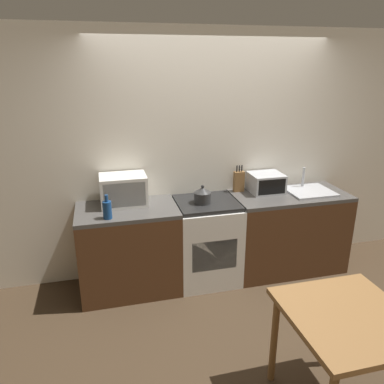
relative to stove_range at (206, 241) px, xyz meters
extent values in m
plane|color=#3D2D1E|center=(0.13, -0.76, -0.45)|extent=(16.00, 16.00, 0.00)
cube|color=silver|center=(0.13, 0.34, 0.85)|extent=(10.00, 0.06, 2.60)
cube|color=#4C2D19|center=(-0.82, 0.00, -0.02)|extent=(0.99, 0.62, 0.86)
cube|color=#474442|center=(-0.82, 0.00, 0.43)|extent=(0.99, 0.62, 0.04)
cube|color=#4C2D19|center=(0.95, 0.00, -0.02)|extent=(1.25, 0.62, 0.86)
cube|color=#474442|center=(0.95, 0.00, 0.43)|extent=(1.25, 0.62, 0.04)
cube|color=silver|center=(0.00, 0.00, -0.02)|extent=(0.65, 0.62, 0.86)
cube|color=black|center=(0.00, 0.00, 0.43)|extent=(0.62, 0.57, 0.04)
cube|color=black|center=(0.00, -0.30, -0.02)|extent=(0.46, 0.02, 0.32)
cylinder|color=#2D2D2D|center=(-0.06, -0.03, 0.51)|extent=(0.17, 0.17, 0.11)
cone|color=#2D2D2D|center=(-0.06, -0.03, 0.59)|extent=(0.17, 0.17, 0.05)
sphere|color=black|center=(-0.06, -0.03, 0.63)|extent=(0.03, 0.03, 0.03)
cube|color=silver|center=(-0.83, 0.13, 0.60)|extent=(0.45, 0.33, 0.30)
cube|color=black|center=(-0.83, -0.03, 0.60)|extent=(0.40, 0.01, 0.24)
cylinder|color=navy|center=(-1.00, -0.20, 0.53)|extent=(0.08, 0.08, 0.16)
cylinder|color=navy|center=(-1.00, -0.20, 0.65)|extent=(0.03, 0.03, 0.06)
cube|color=brown|center=(0.43, 0.22, 0.57)|extent=(0.11, 0.06, 0.23)
cylinder|color=black|center=(0.40, 0.22, 0.71)|extent=(0.01, 0.01, 0.07)
cylinder|color=black|center=(0.43, 0.22, 0.71)|extent=(0.01, 0.01, 0.07)
cylinder|color=black|center=(0.46, 0.22, 0.71)|extent=(0.01, 0.01, 0.07)
cube|color=#ADAFB5|center=(0.71, 0.13, 0.56)|extent=(0.35, 0.32, 0.21)
cube|color=black|center=(0.71, -0.02, 0.56)|extent=(0.31, 0.01, 0.17)
cube|color=#ADAFB5|center=(1.18, 0.00, 0.46)|extent=(0.48, 0.43, 0.02)
cylinder|color=#ADAFB5|center=(1.18, 0.15, 0.58)|extent=(0.03, 0.03, 0.22)
cube|color=brown|center=(0.41, -1.80, 0.30)|extent=(0.76, 0.79, 0.04)
cylinder|color=brown|center=(0.09, -1.47, -0.08)|extent=(0.05, 0.05, 0.73)
cylinder|color=brown|center=(0.73, -1.47, -0.08)|extent=(0.05, 0.05, 0.73)
camera|label=1|loc=(-1.03, -3.45, 1.81)|focal=35.00mm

